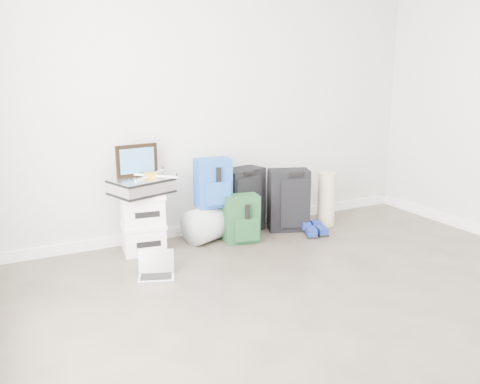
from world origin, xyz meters
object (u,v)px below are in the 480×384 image
duffel_bag (213,222)px  carry_on (289,200)px  large_suitcase (243,200)px  laptop (156,270)px  boxes_stack (143,223)px  briefcase (141,186)px

duffel_bag → carry_on: (0.80, -0.11, 0.15)m
large_suitcase → laptop: bearing=-163.4°
carry_on → laptop: bearing=-141.9°
boxes_stack → large_suitcase: size_ratio=0.84×
carry_on → briefcase: bearing=-162.4°
large_suitcase → laptop: 1.37m
boxes_stack → duffel_bag: (0.70, 0.04, -0.10)m
large_suitcase → carry_on: large_suitcase is taller
briefcase → carry_on: 1.53m
duffel_bag → large_suitcase: 0.41m
large_suitcase → carry_on: bearing=-36.9°
large_suitcase → laptop: (-1.15, -0.69, -0.27)m
large_suitcase → briefcase: bearing=171.6°
boxes_stack → carry_on: size_ratio=0.86×
laptop → boxes_stack: bearing=102.7°
briefcase → large_suitcase: 1.11m
duffel_bag → carry_on: 0.82m
duffel_bag → laptop: bearing=-163.5°
duffel_bag → large_suitcase: large_suitcase is taller
briefcase → laptop: 0.81m
briefcase → duffel_bag: size_ratio=0.90×
boxes_stack → briefcase: briefcase is taller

